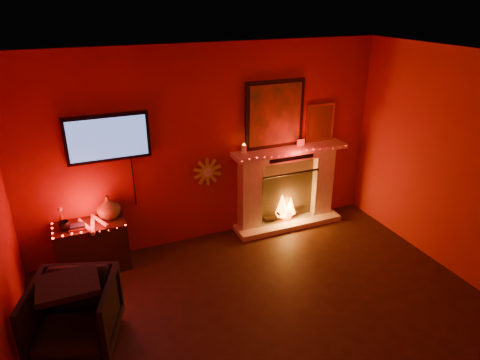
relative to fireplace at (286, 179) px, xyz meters
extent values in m
plane|color=black|center=(-1.14, -2.39, -0.72)|extent=(5.00, 5.00, 0.00)
plane|color=beige|center=(-1.14, -2.39, 1.98)|extent=(5.00, 5.00, 0.00)
plane|color=#A8201B|center=(-1.14, 0.11, 0.63)|extent=(5.00, 0.00, 5.00)
cube|color=#F2E0CB|center=(0.01, -0.09, -0.68)|extent=(1.65, 0.40, 0.08)
cube|color=#F2E0CB|center=(-0.59, 0.00, -0.17)|extent=(0.30, 0.22, 0.95)
cube|color=#F2E0CB|center=(0.61, 0.00, -0.17)|extent=(0.30, 0.22, 0.95)
cube|color=#F2E0CB|center=(0.01, 0.00, 0.38)|extent=(1.50, 0.22, 0.14)
cube|color=#F2E0CB|center=(0.01, -0.06, 0.48)|extent=(1.72, 0.34, 0.06)
cube|color=#896A50|center=(0.01, 0.06, -0.17)|extent=(0.90, 0.10, 0.95)
cube|color=black|center=(0.01, -0.12, -0.25)|extent=(0.90, 0.02, 0.78)
cylinder|color=black|center=(-0.09, -0.03, -0.58)|extent=(0.55, 0.09, 0.09)
cylinder|color=black|center=(0.09, -0.01, -0.52)|extent=(0.51, 0.18, 0.08)
cone|color=orange|center=(-0.07, -0.03, -0.39)|extent=(0.20, 0.20, 0.34)
cone|color=orange|center=(0.08, -0.02, -0.43)|extent=(0.16, 0.16, 0.26)
sphere|color=#FF3F07|center=(0.01, -0.03, -0.56)|extent=(0.18, 0.18, 0.18)
cube|color=black|center=(-0.19, 0.08, 0.98)|extent=(0.88, 0.05, 0.95)
cube|color=#C8541A|center=(-0.19, 0.05, 0.98)|extent=(0.78, 0.01, 0.85)
cube|color=gold|center=(0.56, 0.08, 0.79)|extent=(0.46, 0.04, 0.56)
cube|color=#B37929|center=(0.56, 0.06, 0.79)|extent=(0.38, 0.01, 0.48)
cylinder|color=beige|center=(-0.69, -0.01, 0.57)|extent=(0.07, 0.07, 0.12)
cube|color=silver|center=(0.19, -0.03, 0.56)|extent=(0.12, 0.01, 0.10)
cube|color=black|center=(-2.44, 0.07, 0.93)|extent=(1.00, 0.06, 0.58)
cube|color=#4D72C8|center=(-2.44, 0.03, 0.93)|extent=(0.92, 0.01, 0.50)
cylinder|color=black|center=(-2.19, 0.08, 0.31)|extent=(0.02, 0.02, 0.66)
cylinder|color=gold|center=(-1.19, 0.09, 0.28)|extent=(0.20, 0.03, 0.20)
cylinder|color=silver|center=(-1.19, 0.08, 0.28)|extent=(0.13, 0.01, 0.13)
cube|color=black|center=(-2.81, -0.13, -0.40)|extent=(0.85, 0.43, 0.65)
imported|color=brown|center=(-2.55, -0.06, 0.08)|extent=(0.29, 0.29, 0.30)
imported|color=black|center=(-3.09, -0.16, -0.02)|extent=(0.14, 0.14, 0.11)
cylinder|color=silver|center=(-2.85, -0.21, -0.05)|extent=(0.17, 0.38, 0.05)
cylinder|color=silver|center=(-2.77, -0.25, -0.05)|extent=(0.08, 0.38, 0.05)
cylinder|color=silver|center=(-2.68, -0.15, -0.05)|extent=(0.19, 0.37, 0.05)
cube|color=#581A19|center=(-2.95, -0.21, -0.06)|extent=(0.20, 0.14, 0.03)
cube|color=#1F2F4A|center=(-2.94, -0.20, -0.03)|extent=(0.17, 0.12, 0.02)
imported|color=black|center=(-3.09, -1.42, -0.36)|extent=(1.00, 1.01, 0.73)
camera|label=1|loc=(-2.87, -5.07, 2.51)|focal=32.00mm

